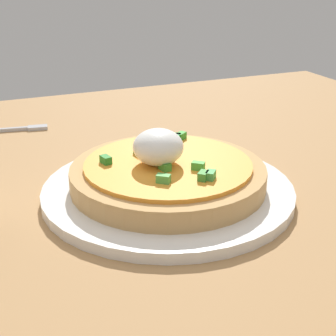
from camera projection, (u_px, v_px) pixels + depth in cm
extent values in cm
cube|color=#A97D4D|center=(137.00, 186.00, 59.45)|extent=(106.60, 78.17, 3.41)
cylinder|color=white|center=(168.00, 190.00, 53.13)|extent=(26.40, 26.40, 1.13)
cylinder|color=tan|center=(168.00, 176.00, 52.48)|extent=(20.39, 20.39, 2.19)
cylinder|color=orange|center=(168.00, 164.00, 51.97)|extent=(17.46, 17.46, 0.44)
ellipsoid|color=white|center=(162.00, 146.00, 50.96)|extent=(5.16, 5.16, 3.69)
cube|color=#248338|center=(177.00, 138.00, 57.73)|extent=(1.43, 1.50, 0.80)
cube|color=green|center=(198.00, 166.00, 50.02)|extent=(1.49, 1.44, 0.80)
cube|color=#54AE4C|center=(163.00, 179.00, 47.13)|extent=(1.50, 1.43, 0.80)
cube|color=#4BB94E|center=(154.00, 161.00, 51.26)|extent=(1.51, 1.36, 0.80)
cube|color=green|center=(181.00, 136.00, 58.29)|extent=(1.51, 1.37, 0.80)
cube|color=#54AD4B|center=(162.00, 149.00, 54.28)|extent=(1.51, 1.31, 0.80)
cube|color=#29862C|center=(106.00, 160.00, 51.51)|extent=(1.08, 1.43, 0.80)
cube|color=#27893A|center=(171.00, 145.00, 55.61)|extent=(1.48, 1.19, 0.80)
cube|color=#347E35|center=(139.00, 151.00, 53.88)|extent=(1.03, 1.41, 0.80)
cube|color=#49AB51|center=(211.00, 175.00, 47.91)|extent=(1.44, 1.49, 0.80)
cube|color=#2A7E34|center=(161.00, 155.00, 52.80)|extent=(1.49, 1.44, 0.80)
cube|color=green|center=(162.00, 167.00, 49.75)|extent=(1.02, 1.40, 0.80)
cube|color=green|center=(203.00, 176.00, 47.77)|extent=(1.47, 1.47, 0.80)
cube|color=#B7B7BC|center=(0.00, 130.00, 72.33)|extent=(7.76, 1.81, 0.50)
cube|color=#B7B7BC|center=(38.00, 128.00, 73.48)|extent=(2.98, 1.82, 0.50)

